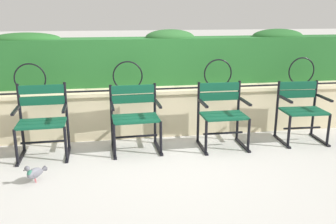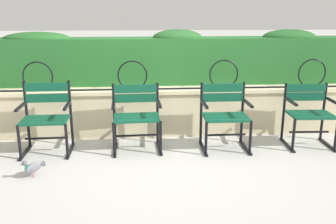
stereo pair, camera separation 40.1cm
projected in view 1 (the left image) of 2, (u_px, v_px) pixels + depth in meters
ground_plane at (169, 156)px, 4.63m from camera, size 60.00×60.00×0.00m
stone_wall at (159, 111)px, 5.38m from camera, size 7.63×0.41×0.68m
iron_arch_fence at (134, 78)px, 5.11m from camera, size 7.08×0.02×0.42m
hedge_row at (156, 59)px, 5.61m from camera, size 7.48×0.54×0.82m
park_chair_leftmost at (42, 119)px, 4.54m from camera, size 0.62×0.54×0.90m
park_chair_centre_left at (135, 115)px, 4.75m from camera, size 0.64×0.55×0.84m
park_chair_centre_right at (222, 113)px, 4.87m from camera, size 0.61×0.52×0.85m
park_chair_rightmost at (301, 109)px, 5.09m from camera, size 0.62×0.54×0.82m
pigeon_near_chairs at (35, 172)px, 3.89m from camera, size 0.21×0.25×0.22m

